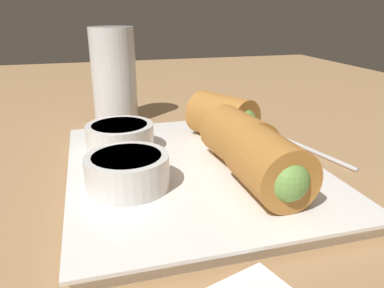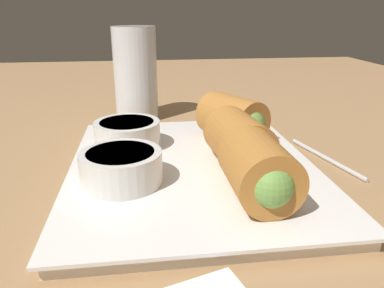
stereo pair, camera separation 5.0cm
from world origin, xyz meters
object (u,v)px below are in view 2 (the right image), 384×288
object	(u,v)px
dipping_bowl_far	(127,133)
drinking_glass	(136,74)
serving_plate	(192,170)
dipping_bowl_near	(121,166)

from	to	relation	value
dipping_bowl_far	drinking_glass	size ratio (longest dim) A/B	0.53
dipping_bowl_far	drinking_glass	distance (cm)	17.00
serving_plate	dipping_bowl_far	world-z (taller)	dipping_bowl_far
serving_plate	drinking_glass	world-z (taller)	drinking_glass
dipping_bowl_near	dipping_bowl_far	size ratio (longest dim) A/B	1.00
serving_plate	drinking_glass	distance (cm)	23.84
drinking_glass	serving_plate	bearing A→B (deg)	-165.84
serving_plate	dipping_bowl_near	xyz separation A→B (cm)	(-3.52, 6.85, 2.36)
serving_plate	drinking_glass	xyz separation A→B (cm)	(22.32, 5.63, 6.18)
dipping_bowl_near	dipping_bowl_far	world-z (taller)	same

